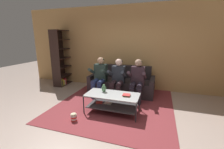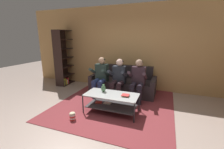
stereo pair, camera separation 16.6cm
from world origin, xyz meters
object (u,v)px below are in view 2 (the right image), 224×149
(coffee_table, at_px, (111,100))
(popcorn_tub, at_px, (72,116))
(person_seated_left, at_px, (100,75))
(book_stack, at_px, (125,95))
(person_seated_middle, at_px, (118,77))
(person_seated_right, at_px, (138,79))
(bookshelf, at_px, (64,61))
(vase, at_px, (103,88))
(couch, at_px, (123,84))

(coffee_table, height_order, popcorn_tub, coffee_table)
(person_seated_left, height_order, book_stack, person_seated_left)
(person_seated_middle, height_order, person_seated_right, person_seated_right)
(bookshelf, distance_m, popcorn_tub, 3.09)
(person_seated_left, bearing_deg, bookshelf, 159.93)
(vase, height_order, book_stack, vase)
(vase, bearing_deg, person_seated_right, 49.06)
(person_seated_middle, distance_m, vase, 0.83)
(popcorn_tub, bearing_deg, couch, 75.03)
(bookshelf, xyz_separation_m, popcorn_tub, (1.93, -2.27, -0.82))
(book_stack, distance_m, bookshelf, 3.41)
(couch, distance_m, person_seated_right, 0.86)
(coffee_table, xyz_separation_m, book_stack, (0.36, -0.00, 0.17))
(person_seated_left, relative_size, popcorn_tub, 6.38)
(bookshelf, relative_size, popcorn_tub, 10.93)
(person_seated_left, distance_m, bookshelf, 2.05)
(person_seated_middle, bearing_deg, coffee_table, -82.54)
(person_seated_middle, xyz_separation_m, vase, (-0.13, -0.82, -0.10))
(person_seated_left, relative_size, person_seated_right, 1.01)
(person_seated_middle, bearing_deg, person_seated_left, 179.79)
(coffee_table, distance_m, popcorn_tub, 0.97)
(couch, bearing_deg, person_seated_left, -138.78)
(book_stack, xyz_separation_m, popcorn_tub, (-1.04, -0.66, -0.39))
(person_seated_left, distance_m, book_stack, 1.41)
(person_seated_left, height_order, coffee_table, person_seated_left)
(bookshelf, height_order, popcorn_tub, bookshelf)
(vase, distance_m, book_stack, 0.61)
(vase, height_order, bookshelf, bookshelf)
(couch, height_order, popcorn_tub, couch)
(bookshelf, bearing_deg, person_seated_right, -12.77)
(person_seated_left, distance_m, popcorn_tub, 1.68)
(person_seated_left, relative_size, vase, 6.22)
(person_seated_right, bearing_deg, couch, 138.75)
(book_stack, height_order, popcorn_tub, book_stack)
(vase, height_order, popcorn_tub, vase)
(person_seated_left, height_order, person_seated_middle, person_seated_left)
(couch, height_order, person_seated_right, person_seated_right)
(vase, distance_m, popcorn_tub, 0.99)
(couch, xyz_separation_m, bookshelf, (-2.49, 0.18, 0.61))
(person_seated_middle, distance_m, book_stack, 1.04)
(person_seated_middle, relative_size, popcorn_tub, 6.26)
(popcorn_tub, bearing_deg, vase, 60.19)
(person_seated_middle, bearing_deg, person_seated_right, 0.14)
(person_seated_left, bearing_deg, couch, 41.22)
(person_seated_left, height_order, person_seated_right, person_seated_left)
(vase, xyz_separation_m, bookshelf, (-2.37, 1.52, 0.35))
(person_seated_left, xyz_separation_m, coffee_table, (0.70, -0.91, -0.35))
(person_seated_middle, distance_m, coffee_table, 0.98)
(coffee_table, bearing_deg, couch, 94.78)
(person_seated_right, relative_size, coffee_table, 0.94)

